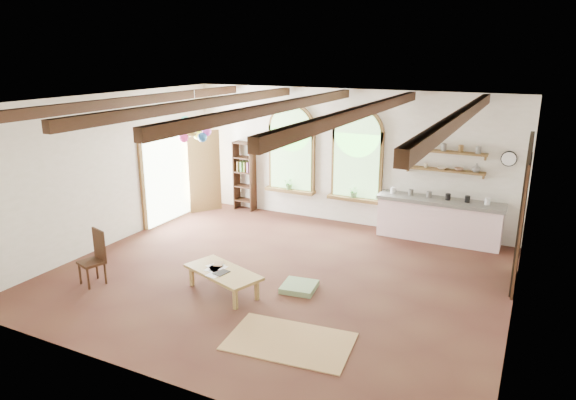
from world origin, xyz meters
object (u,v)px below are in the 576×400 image
Objects in this scene: kitchen_counter at (439,220)px; side_chair at (93,269)px; balloon_cluster at (196,129)px; coffee_table at (223,273)px.

side_chair reaches higher than kitchen_counter.
kitchen_counter is 2.36× the size of balloon_cluster.
balloon_cluster reaches higher than kitchen_counter.
side_chair is at bearing -135.66° from kitchen_counter.
kitchen_counter is 5.73m from balloon_cluster.
balloon_cluster is at bearing 131.95° from coffee_table.
balloon_cluster is at bearing 91.13° from side_chair.
balloon_cluster reaches higher than side_chair.
coffee_table is at bearing -123.56° from kitchen_counter.
side_chair reaches higher than coffee_table.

